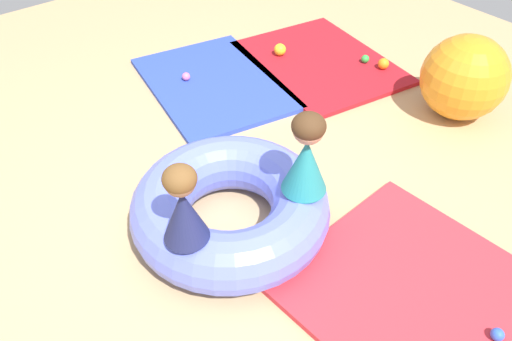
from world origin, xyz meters
The scene contains 13 objects.
ground_plane centered at (0.00, 0.00, 0.00)m, with size 8.00×8.00×0.00m, color tan.
gym_mat_front centered at (1.14, 0.50, 0.02)m, with size 1.46×1.23×0.04m, color red.
gym_mat_near_left centered at (-1.40, 0.87, 0.02)m, with size 1.41×1.02×0.04m, color #2D47B7.
gym_mat_center_rear centered at (-1.09, 1.84, 0.02)m, with size 1.44×1.11×0.04m, color #B21923.
inflatable_cushion centered at (0.01, 0.00, 0.18)m, with size 1.19×1.19×0.35m, color #6070E5.
child_in_navy centered at (0.17, -0.40, 0.58)m, with size 0.34×0.34×0.47m.
child_in_teal centered at (0.29, 0.32, 0.60)m, with size 0.28×0.28×0.51m.
play_ball_blue centered at (1.47, 0.56, 0.07)m, with size 0.07×0.07×0.07m, color blue.
play_ball_pink centered at (-1.57, 0.71, 0.07)m, with size 0.07×0.07×0.07m, color pink.
play_ball_orange centered at (-0.63, 2.17, 0.09)m, with size 0.10×0.10×0.10m, color orange.
play_ball_green centered at (-0.80, 2.13, 0.08)m, with size 0.07×0.07×0.07m, color green.
play_ball_yellow centered at (-1.39, 1.62, 0.09)m, with size 0.11×0.11×0.11m, color yellow.
exercise_ball_large centered at (0.15, 2.13, 0.33)m, with size 0.65×0.65×0.65m, color orange.
Camera 1 is at (1.76, -1.23, 2.35)m, focal length 35.76 mm.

